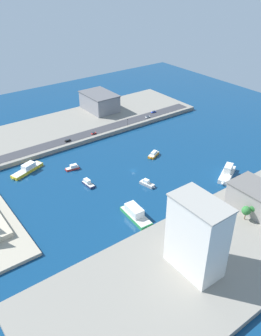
{
  "coord_description": "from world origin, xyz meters",
  "views": [
    {
      "loc": [
        -172.18,
        130.31,
        132.27
      ],
      "look_at": [
        0.47,
        2.25,
        2.74
      ],
      "focal_mm": 37.35,
      "sensor_mm": 36.0,
      "label": 1
    }
  ],
  "objects_px": {
    "tugboat_red": "(73,168)",
    "yacht_sleek_gray": "(147,184)",
    "warehouse_low_gray": "(99,101)",
    "pickup_red": "(94,133)",
    "van_white": "(148,117)",
    "ferry_yellow_fast": "(27,169)",
    "ferry_green_doubledeck": "(135,214)",
    "patrol_launch_navy": "(88,183)",
    "traffic_light_waterfront": "(128,121)",
    "hatchback_blue": "(154,112)",
    "suv_black": "(68,140)",
    "ferry_white_commuter": "(227,173)",
    "water_taxi_orange": "(154,155)",
    "hotel_broad_white": "(197,236)"
  },
  "relations": [
    {
      "from": "tugboat_red",
      "to": "yacht_sleek_gray",
      "type": "xyz_separation_m",
      "value": [
        -48.93,
        -30.29,
        0.06
      ]
    },
    {
      "from": "warehouse_low_gray",
      "to": "pickup_red",
      "type": "distance_m",
      "value": 57.14
    },
    {
      "from": "warehouse_low_gray",
      "to": "van_white",
      "type": "relative_size",
      "value": 7.43
    },
    {
      "from": "ferry_yellow_fast",
      "to": "van_white",
      "type": "xyz_separation_m",
      "value": [
        19.5,
        -127.15,
        2.14
      ]
    },
    {
      "from": "ferry_green_doubledeck",
      "to": "van_white",
      "type": "relative_size",
      "value": 5.01
    },
    {
      "from": "ferry_green_doubledeck",
      "to": "yacht_sleek_gray",
      "type": "bearing_deg",
      "value": -50.7
    },
    {
      "from": "patrol_launch_navy",
      "to": "van_white",
      "type": "bearing_deg",
      "value": -59.03
    },
    {
      "from": "traffic_light_waterfront",
      "to": "pickup_red",
      "type": "bearing_deg",
      "value": 84.01
    },
    {
      "from": "pickup_red",
      "to": "patrol_launch_navy",
      "type": "bearing_deg",
      "value": 145.55
    },
    {
      "from": "ferry_yellow_fast",
      "to": "hatchback_blue",
      "type": "relative_size",
      "value": 5.35
    },
    {
      "from": "warehouse_low_gray",
      "to": "suv_black",
      "type": "bearing_deg",
      "value": 126.9
    },
    {
      "from": "ferry_yellow_fast",
      "to": "tugboat_red",
      "type": "bearing_deg",
      "value": -120.73
    },
    {
      "from": "ferry_yellow_fast",
      "to": "ferry_white_commuter",
      "type": "height_order",
      "value": "ferry_white_commuter"
    },
    {
      "from": "ferry_green_doubledeck",
      "to": "suv_black",
      "type": "distance_m",
      "value": 108.0
    },
    {
      "from": "ferry_white_commuter",
      "to": "warehouse_low_gray",
      "type": "bearing_deg",
      "value": 3.2
    },
    {
      "from": "warehouse_low_gray",
      "to": "suv_black",
      "type": "height_order",
      "value": "warehouse_low_gray"
    },
    {
      "from": "pickup_red",
      "to": "traffic_light_waterfront",
      "type": "bearing_deg",
      "value": -95.99
    },
    {
      "from": "ferry_yellow_fast",
      "to": "water_taxi_orange",
      "type": "bearing_deg",
      "value": -112.56
    },
    {
      "from": "hatchback_blue",
      "to": "suv_black",
      "type": "bearing_deg",
      "value": 93.56
    },
    {
      "from": "tugboat_red",
      "to": "hatchback_blue",
      "type": "bearing_deg",
      "value": -69.26
    },
    {
      "from": "traffic_light_waterfront",
      "to": "tugboat_red",
      "type": "bearing_deg",
      "value": 113.69
    },
    {
      "from": "ferry_white_commuter",
      "to": "suv_black",
      "type": "xyz_separation_m",
      "value": [
        109.67,
        67.44,
        1.66
      ]
    },
    {
      "from": "yacht_sleek_gray",
      "to": "van_white",
      "type": "bearing_deg",
      "value": -39.16
    },
    {
      "from": "ferry_green_doubledeck",
      "to": "pickup_red",
      "type": "distance_m",
      "value": 112.62
    },
    {
      "from": "ferry_yellow_fast",
      "to": "hatchback_blue",
      "type": "height_order",
      "value": "ferry_yellow_fast"
    },
    {
      "from": "hatchback_blue",
      "to": "pickup_red",
      "type": "distance_m",
      "value": 72.33
    },
    {
      "from": "patrol_launch_navy",
      "to": "van_white",
      "type": "height_order",
      "value": "van_white"
    },
    {
      "from": "water_taxi_orange",
      "to": "hotel_broad_white",
      "type": "relative_size",
      "value": 0.32
    },
    {
      "from": "tugboat_red",
      "to": "patrol_launch_navy",
      "type": "distance_m",
      "value": 24.74
    },
    {
      "from": "water_taxi_orange",
      "to": "van_white",
      "type": "relative_size",
      "value": 2.52
    },
    {
      "from": "water_taxi_orange",
      "to": "hatchback_blue",
      "type": "xyz_separation_m",
      "value": [
        62.26,
        -51.72,
        2.88
      ]
    },
    {
      "from": "ferry_white_commuter",
      "to": "patrol_launch_navy",
      "type": "distance_m",
      "value": 97.5
    },
    {
      "from": "suv_black",
      "to": "van_white",
      "type": "xyz_separation_m",
      "value": [
        -0.33,
        -84.05,
        -0.08
      ]
    },
    {
      "from": "van_white",
      "to": "yacht_sleek_gray",
      "type": "bearing_deg",
      "value": 140.84
    },
    {
      "from": "yacht_sleek_gray",
      "to": "pickup_red",
      "type": "relative_size",
      "value": 2.85
    },
    {
      "from": "ferry_yellow_fast",
      "to": "water_taxi_orange",
      "type": "xyz_separation_m",
      "value": [
        -36.43,
        -87.7,
        -0.7
      ]
    },
    {
      "from": "hotel_broad_white",
      "to": "hatchback_blue",
      "type": "bearing_deg",
      "value": -34.23
    },
    {
      "from": "water_taxi_orange",
      "to": "van_white",
      "type": "distance_m",
      "value": 68.51
    },
    {
      "from": "ferry_white_commuter",
      "to": "pickup_red",
      "type": "height_order",
      "value": "ferry_white_commuter"
    },
    {
      "from": "ferry_green_doubledeck",
      "to": "van_white",
      "type": "bearing_deg",
      "value": -41.94
    },
    {
      "from": "yacht_sleek_gray",
      "to": "van_white",
      "type": "height_order",
      "value": "van_white"
    },
    {
      "from": "ferry_white_commuter",
      "to": "pickup_red",
      "type": "relative_size",
      "value": 5.76
    },
    {
      "from": "ferry_white_commuter",
      "to": "van_white",
      "type": "xyz_separation_m",
      "value": [
        109.34,
        -16.61,
        1.58
      ]
    },
    {
      "from": "warehouse_low_gray",
      "to": "pickup_red",
      "type": "xyz_separation_m",
      "value": [
        -44.92,
        34.54,
        -7.35
      ]
    },
    {
      "from": "ferry_yellow_fast",
      "to": "traffic_light_waterfront",
      "type": "relative_size",
      "value": 4.12
    },
    {
      "from": "tugboat_red",
      "to": "yacht_sleek_gray",
      "type": "bearing_deg",
      "value": -148.24
    },
    {
      "from": "ferry_green_doubledeck",
      "to": "tugboat_red",
      "type": "height_order",
      "value": "ferry_green_doubledeck"
    },
    {
      "from": "ferry_white_commuter",
      "to": "van_white",
      "type": "bearing_deg",
      "value": -8.64
    },
    {
      "from": "tugboat_red",
      "to": "suv_black",
      "type": "xyz_separation_m",
      "value": [
        36.3,
        -15.38,
        2.88
      ]
    },
    {
      "from": "tugboat_red",
      "to": "pickup_red",
      "type": "height_order",
      "value": "pickup_red"
    }
  ]
}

